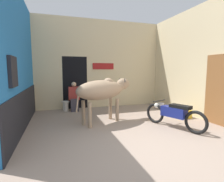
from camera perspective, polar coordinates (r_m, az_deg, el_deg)
ground_plane at (r=3.97m, az=12.52°, el=-17.59°), size 30.00×30.00×0.00m
wall_left_shopfront at (r=5.41m, az=-28.32°, el=8.20°), size 0.25×4.42×3.81m
wall_back_with_doorway at (r=7.91m, az=-6.56°, el=6.93°), size 5.50×0.93×3.81m
wall_right_with_door at (r=7.06m, az=24.27°, el=8.15°), size 0.22×4.42×3.81m
cow at (r=5.39m, az=-2.84°, el=0.26°), size 2.05×1.23×1.40m
motorcycle_near at (r=5.26m, az=19.52°, el=-6.99°), size 0.86×1.76×0.73m
shopkeeper_seated at (r=7.16m, az=-12.23°, el=-1.65°), size 0.43×0.33×1.17m
plastic_stool at (r=7.25m, az=-14.89°, el=-4.72°), size 0.32×0.32×0.40m
crate at (r=6.55m, az=22.35°, el=-6.91°), size 0.44×0.32×0.28m
bucket at (r=7.73m, az=15.71°, el=-4.70°), size 0.26×0.26×0.26m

